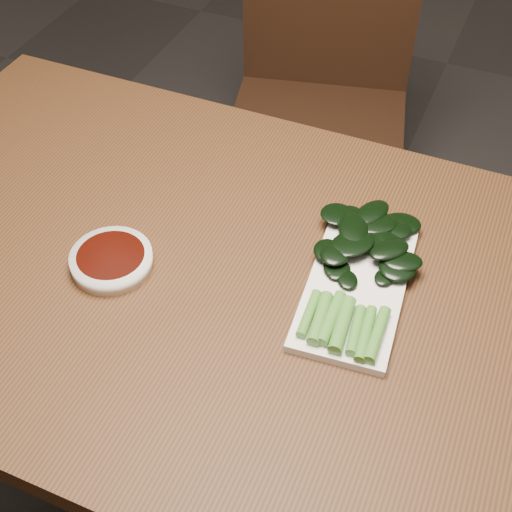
# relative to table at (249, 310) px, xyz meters

# --- Properties ---
(ground) EXTENTS (6.00, 6.00, 0.00)m
(ground) POSITION_rel_table_xyz_m (0.00, 0.00, -0.68)
(ground) COLOR #282626
(ground) RESTS_ON ground
(table) EXTENTS (1.40, 0.80, 0.75)m
(table) POSITION_rel_table_xyz_m (0.00, 0.00, 0.00)
(table) COLOR #442713
(table) RESTS_ON ground
(chair_far) EXTENTS (0.54, 0.54, 0.89)m
(chair_far) POSITION_rel_table_xyz_m (-0.18, 0.88, -0.19)
(chair_far) COLOR black
(chair_far) RESTS_ON ground
(sauce_bowl) EXTENTS (0.13, 0.13, 0.03)m
(sauce_bowl) POSITION_rel_table_xyz_m (-0.20, -0.06, 0.09)
(sauce_bowl) COLOR white
(sauce_bowl) RESTS_ON table
(serving_plate) EXTENTS (0.17, 0.31, 0.01)m
(serving_plate) POSITION_rel_table_xyz_m (0.15, 0.05, 0.08)
(serving_plate) COLOR white
(serving_plate) RESTS_ON table
(gai_lan) EXTENTS (0.19, 0.31, 0.03)m
(gai_lan) POSITION_rel_table_xyz_m (0.15, 0.08, 0.10)
(gai_lan) COLOR #4B8F31
(gai_lan) RESTS_ON serving_plate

